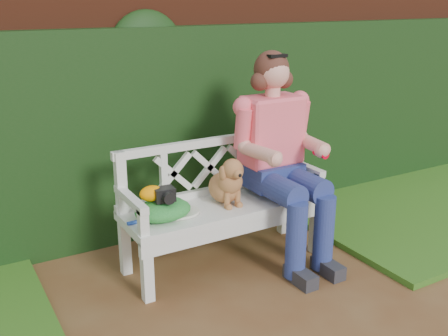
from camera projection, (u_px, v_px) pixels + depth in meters
ground at (273, 332)px, 3.14m from camera, size 60.00×60.00×0.00m
brick_wall at (145, 100)px, 4.36m from camera, size 10.00×0.30×2.20m
ivy_hedge at (157, 135)px, 4.26m from camera, size 10.00×0.18×1.70m
grass_right at (424, 204)px, 5.01m from camera, size 2.60×2.00×0.05m
garden_bench at (224, 233)px, 3.90m from camera, size 1.60×0.66×0.48m
seated_woman at (275, 153)px, 3.92m from camera, size 0.94×1.08×1.60m
dog at (226, 179)px, 3.78m from camera, size 0.34×0.39×0.36m
tennis_racket at (176, 213)px, 3.62m from camera, size 0.59×0.35×0.03m
green_bag at (163, 209)px, 3.54m from camera, size 0.44×0.37×0.13m
camera_item at (164, 194)px, 3.50m from camera, size 0.14×0.11×0.09m
baseball_glove at (152, 193)px, 3.50m from camera, size 0.17×0.12×0.11m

